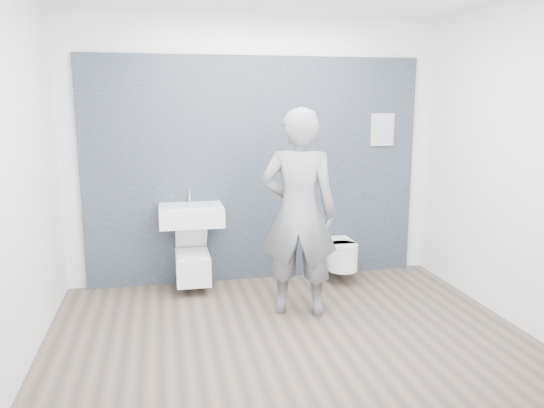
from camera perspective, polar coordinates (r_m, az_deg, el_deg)
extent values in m
plane|color=brown|center=(4.65, 1.56, -13.62)|extent=(4.00, 4.00, 0.00)
plane|color=silver|center=(5.72, -1.86, 5.63)|extent=(4.00, 0.00, 4.00)
plane|color=silver|center=(2.84, 8.73, 0.00)|extent=(4.00, 0.00, 4.00)
plane|color=silver|center=(4.26, -25.52, 2.72)|extent=(0.00, 3.00, 3.00)
plane|color=silver|center=(5.11, 24.11, 4.03)|extent=(0.00, 3.00, 3.00)
cube|color=black|center=(5.98, -1.73, -7.87)|extent=(3.60, 0.06, 2.40)
cube|color=white|center=(5.43, -8.69, -1.20)|extent=(0.64, 0.48, 0.19)
cube|color=silver|center=(5.40, -8.71, -0.28)|extent=(0.45, 0.32, 0.03)
cylinder|color=silver|center=(5.58, -8.85, 0.95)|extent=(0.02, 0.02, 0.16)
cylinder|color=silver|center=(5.52, -8.85, 1.57)|extent=(0.02, 0.11, 0.02)
cylinder|color=silver|center=(5.68, -8.78, -2.32)|extent=(0.04, 0.04, 0.13)
cube|color=white|center=(5.57, -8.52, -6.75)|extent=(0.34, 0.50, 0.29)
cylinder|color=silver|center=(5.49, -8.54, -5.58)|extent=(0.24, 0.24, 0.03)
cube|color=white|center=(5.49, -8.55, -5.31)|extent=(0.33, 0.40, 0.02)
cube|color=white|center=(5.56, -8.67, -3.44)|extent=(0.33, 0.24, 0.30)
cube|color=silver|center=(5.81, -8.63, -7.09)|extent=(0.09, 0.06, 0.08)
cube|color=white|center=(5.91, 7.02, -5.29)|extent=(0.32, 0.37, 0.26)
cylinder|color=white|center=(5.74, 7.61, -5.79)|extent=(0.32, 0.32, 0.26)
cube|color=white|center=(5.85, 7.14, -3.97)|extent=(0.30, 0.35, 0.03)
cylinder|color=white|center=(5.68, 7.72, -4.42)|extent=(0.30, 0.30, 0.03)
cube|color=silver|center=(6.08, 6.53, -5.72)|extent=(0.09, 0.06, 0.08)
cube|color=white|center=(6.34, 11.21, -7.00)|extent=(0.27, 0.03, 0.35)
imported|color=gray|center=(4.77, 2.89, -1.00)|extent=(0.79, 0.64, 1.89)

